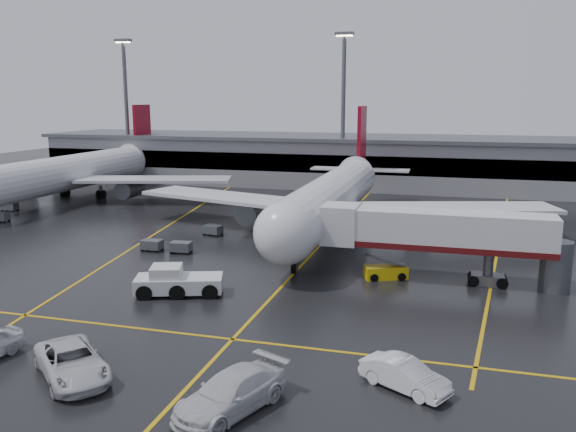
# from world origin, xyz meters

# --- Properties ---
(ground) EXTENTS (220.00, 220.00, 0.00)m
(ground) POSITION_xyz_m (0.00, 0.00, 0.00)
(ground) COLOR black
(ground) RESTS_ON ground
(apron_line_centre) EXTENTS (0.25, 90.00, 0.02)m
(apron_line_centre) POSITION_xyz_m (0.00, 0.00, 0.01)
(apron_line_centre) COLOR gold
(apron_line_centre) RESTS_ON ground
(apron_line_stop) EXTENTS (60.00, 0.25, 0.02)m
(apron_line_stop) POSITION_xyz_m (0.00, -22.00, 0.01)
(apron_line_stop) COLOR gold
(apron_line_stop) RESTS_ON ground
(apron_line_left) EXTENTS (9.99, 69.35, 0.02)m
(apron_line_left) POSITION_xyz_m (-20.00, 10.00, 0.01)
(apron_line_left) COLOR gold
(apron_line_left) RESTS_ON ground
(apron_line_right) EXTENTS (7.57, 69.64, 0.02)m
(apron_line_right) POSITION_xyz_m (18.00, 10.00, 0.01)
(apron_line_right) COLOR gold
(apron_line_right) RESTS_ON ground
(terminal) EXTENTS (122.00, 19.00, 8.60)m
(terminal) POSITION_xyz_m (0.00, 47.93, 4.32)
(terminal) COLOR gray
(terminal) RESTS_ON ground
(light_mast_left) EXTENTS (3.00, 1.20, 25.45)m
(light_mast_left) POSITION_xyz_m (-45.00, 42.00, 14.47)
(light_mast_left) COLOR #595B60
(light_mast_left) RESTS_ON ground
(light_mast_mid) EXTENTS (3.00, 1.20, 25.45)m
(light_mast_mid) POSITION_xyz_m (-5.00, 42.00, 14.47)
(light_mast_mid) COLOR #595B60
(light_mast_mid) RESTS_ON ground
(main_airliner) EXTENTS (48.80, 45.60, 14.10)m
(main_airliner) POSITION_xyz_m (0.00, 9.70, 4.21)
(main_airliner) COLOR silver
(main_airliner) RESTS_ON ground
(second_airliner) EXTENTS (48.80, 45.60, 14.10)m
(second_airliner) POSITION_xyz_m (-42.00, 21.70, 4.21)
(second_airliner) COLOR silver
(second_airliner) RESTS_ON ground
(jet_bridge) EXTENTS (19.90, 3.40, 6.05)m
(jet_bridge) POSITION_xyz_m (11.87, -6.00, 3.93)
(jet_bridge) COLOR silver
(jet_bridge) RESTS_ON ground
(pushback_tractor) EXTENTS (7.14, 4.67, 2.37)m
(pushback_tractor) POSITION_xyz_m (-7.31, -14.97, 0.94)
(pushback_tractor) COLOR silver
(pushback_tractor) RESTS_ON ground
(belt_loader) EXTENTS (3.83, 2.72, 2.24)m
(belt_loader) POSITION_xyz_m (7.82, -6.42, 0.55)
(belt_loader) COLOR yellow
(belt_loader) RESTS_ON ground
(service_van_a) EXTENTS (6.82, 6.48, 1.79)m
(service_van_a) POSITION_xyz_m (-6.47, -29.20, 0.90)
(service_van_a) COLOR silver
(service_van_a) RESTS_ON ground
(service_van_b) EXTENTS (4.93, 6.97, 1.87)m
(service_van_b) POSITION_xyz_m (3.06, -30.08, 0.94)
(service_van_b) COLOR silver
(service_van_b) RESTS_ON ground
(service_van_c) EXTENTS (5.05, 3.84, 1.60)m
(service_van_c) POSITION_xyz_m (10.96, -25.60, 0.80)
(service_van_c) COLOR white
(service_van_c) RESTS_ON ground
(baggage_cart_a) EXTENTS (2.13, 1.51, 1.12)m
(baggage_cart_a) POSITION_xyz_m (-12.53, -3.48, 0.63)
(baggage_cart_a) COLOR #595B60
(baggage_cart_a) RESTS_ON ground
(baggage_cart_b) EXTENTS (2.00, 1.31, 1.12)m
(baggage_cart_b) POSITION_xyz_m (-15.70, -3.46, 0.63)
(baggage_cart_b) COLOR #595B60
(baggage_cart_b) RESTS_ON ground
(baggage_cart_c) EXTENTS (2.23, 1.69, 1.12)m
(baggage_cart_c) POSITION_xyz_m (-12.56, 4.58, 0.63)
(baggage_cart_c) COLOR #595B60
(baggage_cart_c) RESTS_ON ground
(baggage_cart_d) EXTENTS (2.13, 1.51, 1.12)m
(baggage_cart_d) POSITION_xyz_m (-44.77, 10.49, 0.63)
(baggage_cart_d) COLOR #595B60
(baggage_cart_d) RESTS_ON ground
(baggage_cart_e) EXTENTS (2.14, 1.53, 1.12)m
(baggage_cart_e) POSITION_xyz_m (-40.80, 4.26, 0.63)
(baggage_cart_e) COLOR #595B60
(baggage_cart_e) RESTS_ON ground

